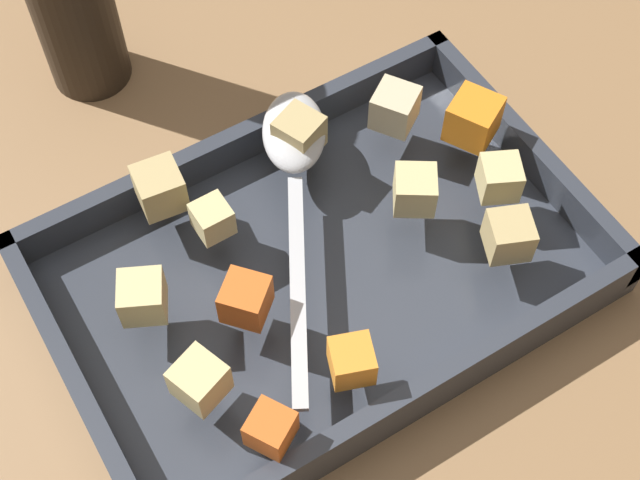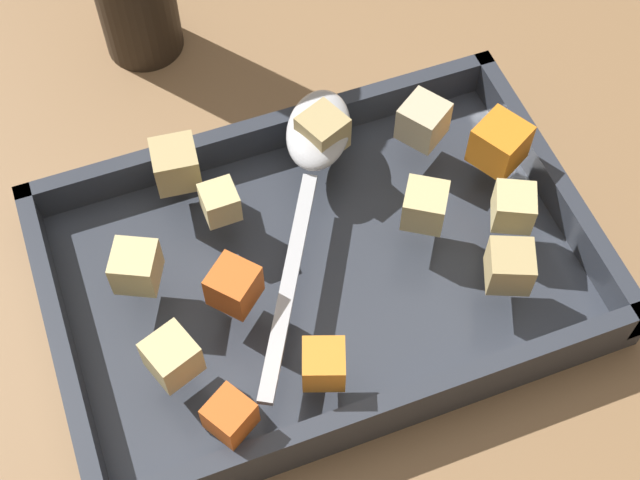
% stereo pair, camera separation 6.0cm
% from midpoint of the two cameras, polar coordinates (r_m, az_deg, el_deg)
% --- Properties ---
extents(ground_plane, '(4.00, 4.00, 0.00)m').
position_cam_midpoint_polar(ground_plane, '(0.64, -3.77, -2.65)').
color(ground_plane, '#936D47').
extents(baking_dish, '(0.37, 0.24, 0.04)m').
position_cam_midpoint_polar(baking_dish, '(0.63, -2.69, -2.20)').
color(baking_dish, '#333842').
rests_on(baking_dish, ground_plane).
extents(carrot_chunk_corner_se, '(0.03, 0.03, 0.03)m').
position_cam_midpoint_polar(carrot_chunk_corner_se, '(0.55, -1.10, -7.87)').
color(carrot_chunk_corner_se, orange).
rests_on(carrot_chunk_corner_se, baking_dish).
extents(carrot_chunk_under_handle, '(0.04, 0.04, 0.03)m').
position_cam_midpoint_polar(carrot_chunk_under_handle, '(0.57, -7.66, -3.96)').
color(carrot_chunk_under_handle, orange).
rests_on(carrot_chunk_under_handle, baking_dish).
extents(carrot_chunk_center, '(0.04, 0.04, 0.03)m').
position_cam_midpoint_polar(carrot_chunk_center, '(0.65, 7.03, 7.37)').
color(carrot_chunk_center, orange).
rests_on(carrot_chunk_center, baking_dish).
extents(carrot_chunk_corner_nw, '(0.03, 0.03, 0.02)m').
position_cam_midpoint_polar(carrot_chunk_corner_nw, '(0.54, -6.34, -11.97)').
color(carrot_chunk_corner_nw, orange).
rests_on(carrot_chunk_corner_nw, baking_dish).
extents(potato_chunk_far_left, '(0.04, 0.04, 0.03)m').
position_cam_midpoint_polar(potato_chunk_far_left, '(0.60, 9.02, 0.06)').
color(potato_chunk_far_left, tan).
rests_on(potato_chunk_far_left, baking_dish).
extents(potato_chunk_front_center, '(0.04, 0.04, 0.03)m').
position_cam_midpoint_polar(potato_chunk_front_center, '(0.59, -13.96, -3.73)').
color(potato_chunk_front_center, '#E0CC89').
rests_on(potato_chunk_front_center, baking_dish).
extents(potato_chunk_corner_sw, '(0.04, 0.04, 0.03)m').
position_cam_midpoint_polar(potato_chunk_corner_sw, '(0.55, -10.67, -8.93)').
color(potato_chunk_corner_sw, '#E0CC89').
rests_on(potato_chunk_corner_sw, baking_dish).
extents(potato_chunk_rim_edge, '(0.04, 0.04, 0.03)m').
position_cam_midpoint_polar(potato_chunk_rim_edge, '(0.61, 3.23, 2.95)').
color(potato_chunk_rim_edge, '#E0CC89').
rests_on(potato_chunk_rim_edge, baking_dish).
extents(potato_chunk_far_right, '(0.04, 0.04, 0.03)m').
position_cam_midpoint_polar(potato_chunk_far_right, '(0.63, 8.56, 3.67)').
color(potato_chunk_far_right, '#E0CC89').
rests_on(potato_chunk_far_right, baking_dish).
extents(potato_chunk_heap_side, '(0.03, 0.03, 0.03)m').
position_cam_midpoint_polar(potato_chunk_heap_side, '(0.63, -12.73, 3.00)').
color(potato_chunk_heap_side, tan).
rests_on(potato_chunk_heap_side, baking_dish).
extents(potato_chunk_near_spoon, '(0.04, 0.04, 0.03)m').
position_cam_midpoint_polar(potato_chunk_near_spoon, '(0.66, 2.12, 8.12)').
color(potato_chunk_near_spoon, beige).
rests_on(potato_chunk_near_spoon, baking_dish).
extents(potato_chunk_corner_ne, '(0.02, 0.02, 0.02)m').
position_cam_midpoint_polar(potato_chunk_corner_ne, '(0.61, -9.56, 1.10)').
color(potato_chunk_corner_ne, '#E0CC89').
rests_on(potato_chunk_corner_ne, baking_dish).
extents(potato_chunk_near_right, '(0.04, 0.04, 0.03)m').
position_cam_midpoint_polar(potato_chunk_near_right, '(0.64, -3.98, 6.50)').
color(potato_chunk_near_right, tan).
rests_on(potato_chunk_near_right, baking_dish).
extents(serving_spoon, '(0.14, 0.22, 0.02)m').
position_cam_midpoint_polar(serving_spoon, '(0.64, -4.29, 5.59)').
color(serving_spoon, silver).
rests_on(serving_spoon, baking_dish).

